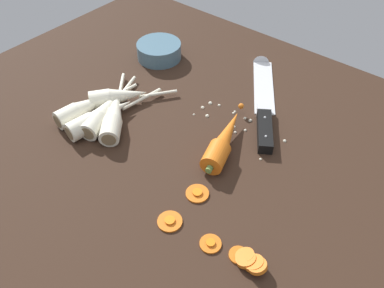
% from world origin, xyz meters
% --- Properties ---
extents(ground_plane, '(1.20, 0.90, 0.04)m').
position_xyz_m(ground_plane, '(0.00, 0.00, -0.02)').
color(ground_plane, '#332116').
extents(chefs_knife, '(0.22, 0.31, 0.04)m').
position_xyz_m(chefs_knife, '(0.02, 0.21, 0.01)').
color(chefs_knife, silver).
rests_on(chefs_knife, ground_plane).
extents(whole_carrot, '(0.09, 0.20, 0.04)m').
position_xyz_m(whole_carrot, '(0.04, 0.02, 0.02)').
color(whole_carrot, orange).
rests_on(whole_carrot, ground_plane).
extents(parsnip_front, '(0.16, 0.19, 0.04)m').
position_xyz_m(parsnip_front, '(-0.18, -0.06, 0.02)').
color(parsnip_front, silver).
rests_on(parsnip_front, ground_plane).
extents(parsnip_mid_left, '(0.09, 0.21, 0.04)m').
position_xyz_m(parsnip_mid_left, '(-0.20, -0.07, 0.02)').
color(parsnip_mid_left, silver).
rests_on(parsnip_mid_left, ground_plane).
extents(parsnip_mid_right, '(0.06, 0.23, 0.04)m').
position_xyz_m(parsnip_mid_right, '(-0.19, -0.08, 0.02)').
color(parsnip_mid_right, silver).
rests_on(parsnip_mid_right, ground_plane).
extents(parsnip_back, '(0.05, 0.20, 0.04)m').
position_xyz_m(parsnip_back, '(-0.24, -0.08, 0.02)').
color(parsnip_back, silver).
rests_on(parsnip_back, ground_plane).
extents(parsnip_outer, '(0.13, 0.17, 0.04)m').
position_xyz_m(parsnip_outer, '(-0.21, -0.01, 0.02)').
color(parsnip_outer, silver).
rests_on(parsnip_outer, ground_plane).
extents(carrot_slice_stack, '(0.06, 0.04, 0.02)m').
position_xyz_m(carrot_slice_stack, '(0.22, -0.15, 0.01)').
color(carrot_slice_stack, orange).
rests_on(carrot_slice_stack, ground_plane).
extents(carrot_slice_stray_near, '(0.04, 0.04, 0.01)m').
position_xyz_m(carrot_slice_stray_near, '(0.08, -0.10, 0.00)').
color(carrot_slice_stray_near, orange).
rests_on(carrot_slice_stray_near, ground_plane).
extents(carrot_slice_stray_mid, '(0.04, 0.04, 0.01)m').
position_xyz_m(carrot_slice_stray_mid, '(0.08, -0.17, 0.00)').
color(carrot_slice_stray_mid, orange).
rests_on(carrot_slice_stray_mid, ground_plane).
extents(carrot_slice_stray_far, '(0.03, 0.03, 0.01)m').
position_xyz_m(carrot_slice_stray_far, '(0.15, -0.16, 0.00)').
color(carrot_slice_stray_far, orange).
rests_on(carrot_slice_stray_far, ground_plane).
extents(prep_bowl, '(0.11, 0.11, 0.04)m').
position_xyz_m(prep_bowl, '(-0.27, 0.18, 0.02)').
color(prep_bowl, slate).
rests_on(prep_bowl, ground_plane).
extents(mince_crumbs, '(0.20, 0.09, 0.01)m').
position_xyz_m(mince_crumbs, '(0.01, 0.10, 0.00)').
color(mince_crumbs, silver).
rests_on(mince_crumbs, ground_plane).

